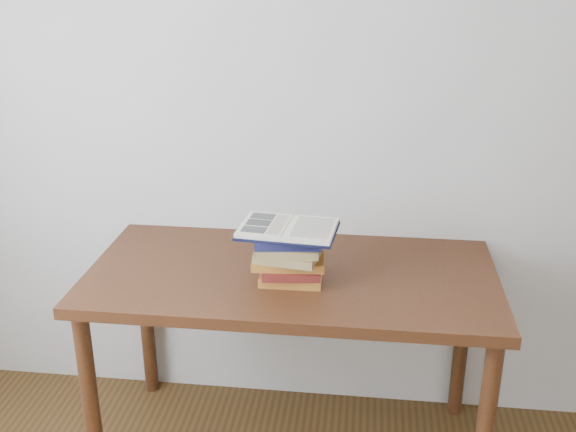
# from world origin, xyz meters

# --- Properties ---
(room_shell) EXTENTS (3.54, 3.54, 2.62)m
(room_shell) POSITION_xyz_m (-0.08, 0.01, 1.63)
(room_shell) COLOR silver
(room_shell) RESTS_ON ground
(desk) EXTENTS (1.50, 0.75, 0.81)m
(desk) POSITION_xyz_m (0.02, 1.38, 0.71)
(desk) COLOR #452811
(desk) RESTS_ON ground
(book_stack) EXTENTS (0.27, 0.21, 0.18)m
(book_stack) POSITION_xyz_m (0.03, 1.30, 0.90)
(book_stack) COLOR #AE7427
(book_stack) RESTS_ON desk
(open_book) EXTENTS (0.36, 0.26, 0.03)m
(open_book) POSITION_xyz_m (0.02, 1.32, 1.00)
(open_book) COLOR black
(open_book) RESTS_ON book_stack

